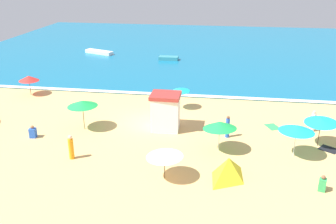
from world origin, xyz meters
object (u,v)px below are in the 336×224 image
at_px(beach_umbrella_3, 297,129).
at_px(beach_umbrella_4, 82,103).
at_px(beach_umbrella_5, 165,153).
at_px(small_boat_0, 99,52).
at_px(beachgoer_0, 228,127).
at_px(small_boat_1, 169,58).
at_px(beachgoer_2, 313,121).
at_px(lifeguard_cabana, 166,111).
at_px(beach_umbrella_2, 321,121).
at_px(beachgoer_5, 322,184).
at_px(beachgoer_4, 71,147).
at_px(beach_tent, 228,168).
at_px(beachgoer_1, 33,132).
at_px(beach_umbrella_0, 180,90).
at_px(beach_umbrella_7, 29,78).
at_px(beach_umbrella_1, 220,125).

height_order(beach_umbrella_3, beach_umbrella_4, beach_umbrella_4).
relative_size(beach_umbrella_5, small_boat_0, 0.53).
bearing_deg(beachgoer_0, small_boat_1, 108.97).
bearing_deg(small_boat_0, beachgoer_2, -42.97).
bearing_deg(beachgoer_2, beachgoer_0, -162.12).
bearing_deg(lifeguard_cabana, beach_umbrella_3, -19.10).
xyz_separation_m(lifeguard_cabana, small_boat_1, (-3.01, 21.37, -1.08)).
height_order(beachgoer_0, beachgoer_2, beachgoer_0).
distance_m(beach_umbrella_2, beachgoer_5, 5.99).
bearing_deg(beachgoer_4, beach_tent, -5.35).
relative_size(beach_umbrella_3, beachgoer_0, 1.93).
distance_m(beachgoer_0, beachgoer_1, 13.96).
height_order(beach_umbrella_0, beach_tent, beach_umbrella_0).
bearing_deg(beachgoer_4, small_boat_0, 105.08).
relative_size(beach_umbrella_7, beachgoer_4, 1.20).
height_order(beach_umbrella_3, beachgoer_4, beach_umbrella_3).
xyz_separation_m(beachgoer_0, beachgoer_2, (6.26, 2.02, -0.02)).
relative_size(beach_tent, beachgoer_4, 1.66).
relative_size(beach_umbrella_2, beachgoer_5, 3.26).
xyz_separation_m(beach_umbrella_4, beachgoer_0, (10.69, 0.14, -1.25)).
bearing_deg(beach_umbrella_0, beachgoer_2, -17.23).
relative_size(beachgoer_0, beachgoer_2, 1.01).
height_order(beach_tent, beachgoer_4, beachgoer_4).
xyz_separation_m(beach_umbrella_3, beachgoer_2, (2.00, 4.30, -1.19)).
bearing_deg(beach_tent, beach_umbrella_3, 38.85).
distance_m(beach_umbrella_1, beach_umbrella_4, 10.35).
distance_m(lifeguard_cabana, small_boat_0, 26.88).
xyz_separation_m(beach_umbrella_4, beach_tent, (10.76, -5.51, -1.37)).
height_order(beach_umbrella_7, beachgoer_2, beach_umbrella_7).
distance_m(lifeguard_cabana, beachgoer_4, 7.62).
bearing_deg(small_boat_1, beach_umbrella_1, -73.85).
xyz_separation_m(lifeguard_cabana, beach_umbrella_2, (10.77, -1.22, 0.43)).
height_order(beach_umbrella_1, beach_umbrella_2, beach_umbrella_1).
relative_size(lifeguard_cabana, beach_umbrella_7, 1.41).
height_order(beach_umbrella_7, beachgoer_0, beach_umbrella_7).
xyz_separation_m(beach_umbrella_2, beach_umbrella_4, (-16.85, 0.28, 0.20)).
height_order(beachgoer_4, beachgoer_5, beachgoer_4).
bearing_deg(beachgoer_5, small_boat_1, 114.32).
bearing_deg(beach_umbrella_0, beach_umbrella_2, -28.95).
xyz_separation_m(lifeguard_cabana, beachgoer_4, (-5.21, -5.53, -0.63)).
height_order(beach_umbrella_2, small_boat_0, beach_umbrella_2).
bearing_deg(beach_umbrella_7, beach_umbrella_5, -40.69).
bearing_deg(beach_umbrella_3, beachgoer_1, 179.61).
bearing_deg(beachgoer_4, beachgoer_0, 25.72).
bearing_deg(beach_umbrella_0, beach_umbrella_3, -42.06).
relative_size(beach_umbrella_5, small_boat_1, 0.91).
bearing_deg(beachgoer_2, beach_umbrella_4, -172.73).
relative_size(beach_umbrella_5, beachgoer_2, 1.39).
relative_size(beach_umbrella_4, beach_umbrella_7, 1.27).
xyz_separation_m(beach_umbrella_1, beachgoer_1, (-13.23, 0.08, -1.47)).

